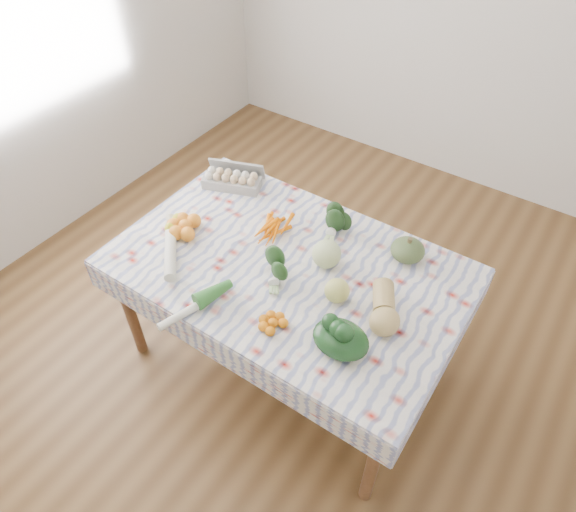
# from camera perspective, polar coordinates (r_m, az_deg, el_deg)

# --- Properties ---
(ground) EXTENTS (4.50, 4.50, 0.00)m
(ground) POSITION_cam_1_polar(r_m,az_deg,el_deg) (3.04, 0.00, -11.02)
(ground) COLOR #55381D
(ground) RESTS_ON ground
(dining_table) EXTENTS (1.60, 1.00, 0.75)m
(dining_table) POSITION_cam_1_polar(r_m,az_deg,el_deg) (2.51, 0.00, -2.29)
(dining_table) COLOR brown
(dining_table) RESTS_ON ground
(tablecloth) EXTENTS (1.66, 1.06, 0.01)m
(tablecloth) POSITION_cam_1_polar(r_m,az_deg,el_deg) (2.46, 0.00, -1.06)
(tablecloth) COLOR silver
(tablecloth) RESTS_ON dining_table
(egg_carton) EXTENTS (0.34, 0.23, 0.09)m
(egg_carton) POSITION_cam_1_polar(r_m,az_deg,el_deg) (2.90, -6.28, 8.29)
(egg_carton) COLOR #A1A19C
(egg_carton) RESTS_ON tablecloth
(carrot_bunch) EXTENTS (0.22, 0.20, 0.04)m
(carrot_bunch) POSITION_cam_1_polar(r_m,az_deg,el_deg) (2.60, -1.92, 2.77)
(carrot_bunch) COLOR orange
(carrot_bunch) RESTS_ON tablecloth
(kale_bunch) EXTENTS (0.17, 0.16, 0.12)m
(kale_bunch) POSITION_cam_1_polar(r_m,az_deg,el_deg) (2.59, 5.03, 3.70)
(kale_bunch) COLOR #173213
(kale_bunch) RESTS_ON tablecloth
(kabocha_squash) EXTENTS (0.19, 0.19, 0.11)m
(kabocha_squash) POSITION_cam_1_polar(r_m,az_deg,el_deg) (2.51, 13.16, 0.65)
(kabocha_squash) COLOR #465930
(kabocha_squash) RESTS_ON tablecloth
(cabbage) EXTENTS (0.15, 0.15, 0.14)m
(cabbage) POSITION_cam_1_polar(r_m,az_deg,el_deg) (2.41, 4.30, 0.23)
(cabbage) COLOR #B9CC88
(cabbage) RESTS_ON tablecloth
(butternut_squash) EXTENTS (0.24, 0.30, 0.13)m
(butternut_squash) POSITION_cam_1_polar(r_m,az_deg,el_deg) (2.23, 10.67, -5.58)
(butternut_squash) COLOR tan
(butternut_squash) RESTS_ON tablecloth
(orange_cluster) EXTENTS (0.32, 0.32, 0.08)m
(orange_cluster) POSITION_cam_1_polar(r_m,az_deg,el_deg) (2.64, -11.38, 3.24)
(orange_cluster) COLOR orange
(orange_cluster) RESTS_ON tablecloth
(broccoli) EXTENTS (0.18, 0.18, 0.10)m
(broccoli) POSITION_cam_1_polar(r_m,az_deg,el_deg) (2.35, -1.54, -1.95)
(broccoli) COLOR #1D4218
(broccoli) RESTS_ON tablecloth
(mandarin_cluster) EXTENTS (0.19, 0.19, 0.05)m
(mandarin_cluster) POSITION_cam_1_polar(r_m,az_deg,el_deg) (2.19, -1.69, -7.40)
(mandarin_cluster) COLOR orange
(mandarin_cluster) RESTS_ON tablecloth
(grapefruit) EXTENTS (0.14, 0.14, 0.11)m
(grapefruit) POSITION_cam_1_polar(r_m,az_deg,el_deg) (2.27, 5.46, -3.85)
(grapefruit) COLOR #BEC15D
(grapefruit) RESTS_ON tablecloth
(spinach_bag) EXTENTS (0.29, 0.26, 0.11)m
(spinach_bag) POSITION_cam_1_polar(r_m,az_deg,el_deg) (2.12, 5.88, -9.16)
(spinach_bag) COLOR black
(spinach_bag) RESTS_ON tablecloth
(daikon) EXTENTS (0.31, 0.33, 0.06)m
(daikon) POSITION_cam_1_polar(r_m,az_deg,el_deg) (2.55, -12.93, 0.65)
(daikon) COLOR silver
(daikon) RESTS_ON tablecloth
(leek) EXTENTS (0.14, 0.36, 0.04)m
(leek) POSITION_cam_1_polar(r_m,az_deg,el_deg) (2.29, -10.28, -5.55)
(leek) COLOR silver
(leek) RESTS_ON tablecloth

